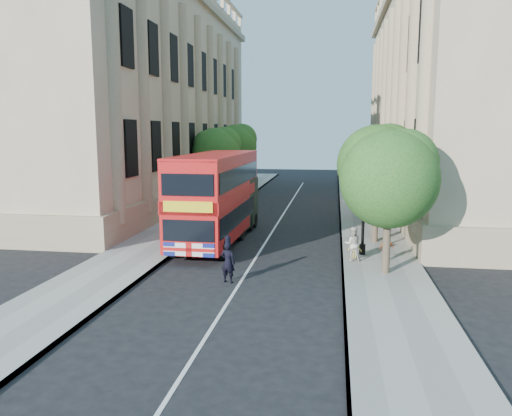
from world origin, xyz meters
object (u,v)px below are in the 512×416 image
at_px(double_decker_bus, 216,195).
at_px(police_constable, 228,262).
at_px(lamp_post, 364,205).
at_px(box_van, 231,207).
at_px(woman_pedestrian, 353,244).

xyz_separation_m(double_decker_bus, police_constable, (2.12, -6.97, -1.76)).
bearing_deg(lamp_post, double_decker_bus, 165.46).
height_order(box_van, police_constable, box_van).
bearing_deg(double_decker_bus, police_constable, -72.42).
distance_m(lamp_post, woman_pedestrian, 2.09).
bearing_deg(police_constable, double_decker_bus, -58.36).
distance_m(lamp_post, box_van, 8.69).
height_order(lamp_post, double_decker_bus, lamp_post).
bearing_deg(woman_pedestrian, box_van, -42.30).
bearing_deg(police_constable, woman_pedestrian, -128.19).
relative_size(double_decker_bus, woman_pedestrian, 6.55).
bearing_deg(woman_pedestrian, police_constable, 34.74).
relative_size(box_van, woman_pedestrian, 3.58).
distance_m(box_van, woman_pedestrian, 8.97).
height_order(lamp_post, woman_pedestrian, lamp_post).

